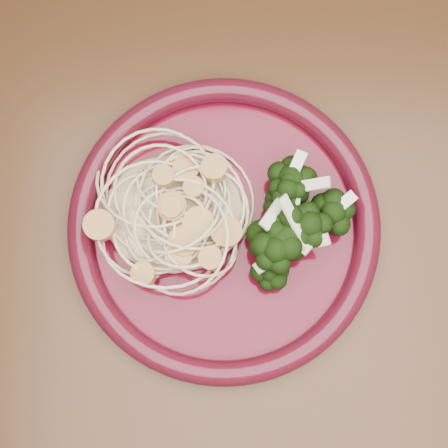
% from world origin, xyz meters
% --- Properties ---
extents(dining_table, '(1.20, 0.80, 0.75)m').
position_xyz_m(dining_table, '(0.00, 0.00, 0.65)').
color(dining_table, '#472814').
rests_on(dining_table, ground).
extents(dinner_plate, '(0.36, 0.36, 0.02)m').
position_xyz_m(dinner_plate, '(-0.11, 0.04, 0.76)').
color(dinner_plate, '#4D0615').
rests_on(dinner_plate, dining_table).
extents(spaghetti_pile, '(0.16, 0.15, 0.03)m').
position_xyz_m(spaghetti_pile, '(-0.15, 0.05, 0.77)').
color(spaghetti_pile, beige).
rests_on(spaghetti_pile, dinner_plate).
extents(scallop_cluster, '(0.17, 0.17, 0.05)m').
position_xyz_m(scallop_cluster, '(-0.15, 0.05, 0.81)').
color(scallop_cluster, '#CB9346').
rests_on(scallop_cluster, spaghetti_pile).
extents(broccoli_pile, '(0.12, 0.16, 0.05)m').
position_xyz_m(broccoli_pile, '(-0.05, 0.02, 0.78)').
color(broccoli_pile, black).
rests_on(broccoli_pile, dinner_plate).
extents(onion_garnish, '(0.09, 0.11, 0.05)m').
position_xyz_m(onion_garnish, '(-0.05, 0.02, 0.81)').
color(onion_garnish, beige).
rests_on(onion_garnish, broccoli_pile).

